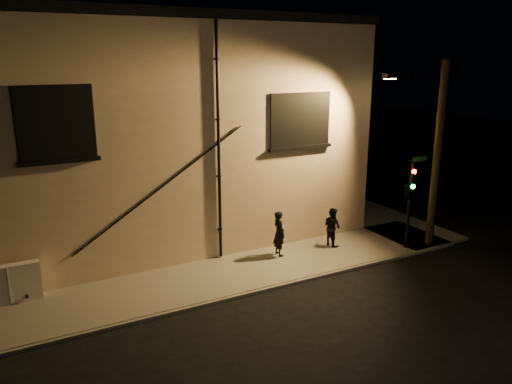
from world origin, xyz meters
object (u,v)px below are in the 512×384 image
utility_cabinet (8,284)px  pedestrian_b (332,227)px  pedestrian_a (279,233)px  traffic_signal (409,189)px  streetlamp_pole (434,151)px

utility_cabinet → pedestrian_b: size_ratio=1.20×
utility_cabinet → pedestrian_a: pedestrian_a is taller
utility_cabinet → traffic_signal: traffic_signal is taller
utility_cabinet → pedestrian_b: bearing=-3.6°
traffic_signal → utility_cabinet: bearing=170.0°
utility_cabinet → pedestrian_a: size_ratio=1.06×
utility_cabinet → pedestrian_a: bearing=-3.8°
pedestrian_b → pedestrian_a: bearing=81.1°
utility_cabinet → traffic_signal: (13.58, -2.39, 1.80)m
traffic_signal → streetlamp_pole: (1.23, 0.07, 1.30)m
streetlamp_pole → pedestrian_a: bearing=163.5°
utility_cabinet → traffic_signal: size_ratio=0.51×
pedestrian_a → pedestrian_b: 2.36m
pedestrian_b → streetlamp_pole: 4.79m
utility_cabinet → pedestrian_b: pedestrian_b is taller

